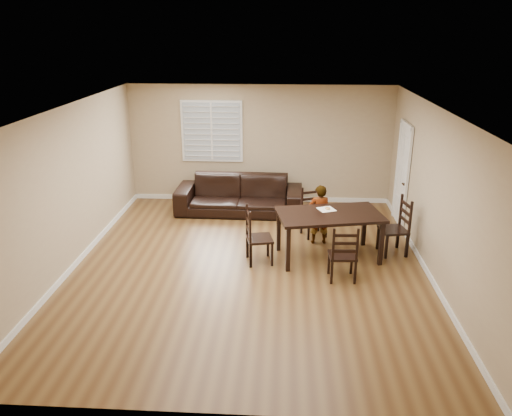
# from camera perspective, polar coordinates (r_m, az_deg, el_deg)

# --- Properties ---
(ground) EXTENTS (7.00, 7.00, 0.00)m
(ground) POSITION_cam_1_polar(r_m,az_deg,el_deg) (8.66, -0.78, -6.68)
(ground) COLOR brown
(ground) RESTS_ON ground
(room) EXTENTS (6.04, 7.04, 2.72)m
(room) POSITION_cam_1_polar(r_m,az_deg,el_deg) (8.18, -0.50, 5.26)
(room) COLOR tan
(room) RESTS_ON ground
(dining_table) EXTENTS (1.96, 1.35, 0.84)m
(dining_table) POSITION_cam_1_polar(r_m,az_deg,el_deg) (8.78, 8.38, -1.13)
(dining_table) COLOR black
(dining_table) RESTS_ON ground
(chair_near) EXTENTS (0.55, 0.53, 0.95)m
(chair_near) POSITION_cam_1_polar(r_m,az_deg,el_deg) (9.90, 6.37, -0.56)
(chair_near) COLOR black
(chair_near) RESTS_ON ground
(chair_far) EXTENTS (0.45, 0.42, 0.96)m
(chair_far) POSITION_cam_1_polar(r_m,az_deg,el_deg) (8.09, 9.99, -5.59)
(chair_far) COLOR black
(chair_far) RESTS_ON ground
(chair_left) EXTENTS (0.52, 0.54, 1.02)m
(chair_left) POSITION_cam_1_polar(r_m,az_deg,el_deg) (8.62, -0.40, -3.42)
(chair_left) COLOR black
(chair_left) RESTS_ON ground
(chair_right) EXTENTS (0.53, 0.55, 1.06)m
(chair_right) POSITION_cam_1_polar(r_m,az_deg,el_deg) (9.34, 16.15, -2.23)
(chair_right) COLOR black
(chair_right) RESTS_ON ground
(child) EXTENTS (0.45, 0.33, 1.15)m
(child) POSITION_cam_1_polar(r_m,az_deg,el_deg) (9.43, 7.23, -0.74)
(child) COLOR gray
(child) RESTS_ON ground
(napkin) EXTENTS (0.36, 0.36, 0.00)m
(napkin) POSITION_cam_1_polar(r_m,az_deg,el_deg) (8.93, 8.05, -0.15)
(napkin) COLOR white
(napkin) RESTS_ON dining_table
(donut) EXTENTS (0.10, 0.10, 0.03)m
(donut) POSITION_cam_1_polar(r_m,az_deg,el_deg) (8.93, 8.19, -0.02)
(donut) COLOR #D69A4D
(donut) RESTS_ON napkin
(sofa) EXTENTS (2.77, 1.13, 0.80)m
(sofa) POSITION_cam_1_polar(r_m,az_deg,el_deg) (11.00, -1.92, 1.51)
(sofa) COLOR black
(sofa) RESTS_ON ground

